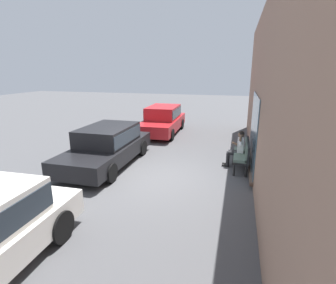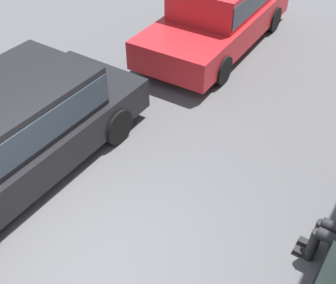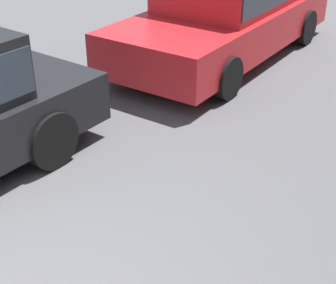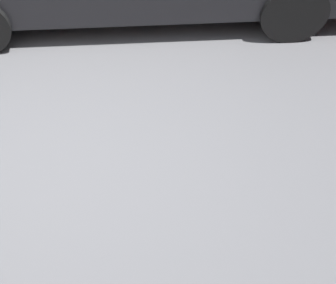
# 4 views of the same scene
# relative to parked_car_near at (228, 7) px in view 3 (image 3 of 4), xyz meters

# --- Properties ---
(parked_car_near) EXTENTS (4.64, 1.98, 1.52)m
(parked_car_near) POSITION_rel_parked_car_near_xyz_m (0.00, 0.00, 0.00)
(parked_car_near) COLOR red
(parked_car_near) RESTS_ON ground_plane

